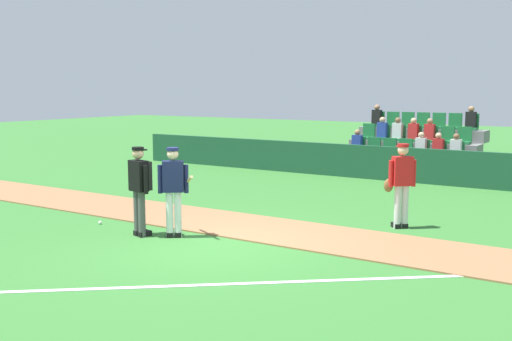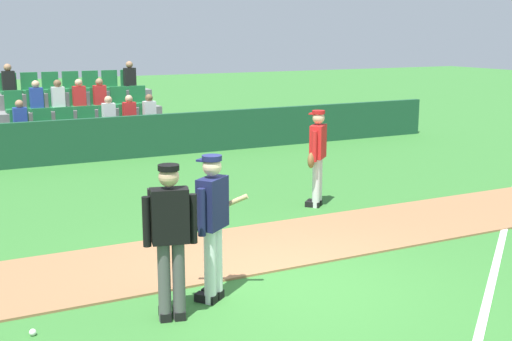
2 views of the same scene
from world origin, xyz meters
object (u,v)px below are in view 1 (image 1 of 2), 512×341
batter_navy_jersey (174,188)px  umpire_home_plate (140,186)px  runner_red_jersey (401,182)px  baseball (100,223)px

batter_navy_jersey → umpire_home_plate: same height
batter_navy_jersey → runner_red_jersey: same height
runner_red_jersey → batter_navy_jersey: bearing=-137.4°
batter_navy_jersey → runner_red_jersey: 4.64m
umpire_home_plate → baseball: bearing=169.2°
runner_red_jersey → baseball: (-5.49, -3.14, -0.93)m
batter_navy_jersey → baseball: size_ratio=23.78×
baseball → batter_navy_jersey: bearing=0.0°
batter_navy_jersey → runner_red_jersey: (3.42, 3.14, -0.01)m
baseball → runner_red_jersey: bearing=29.8°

